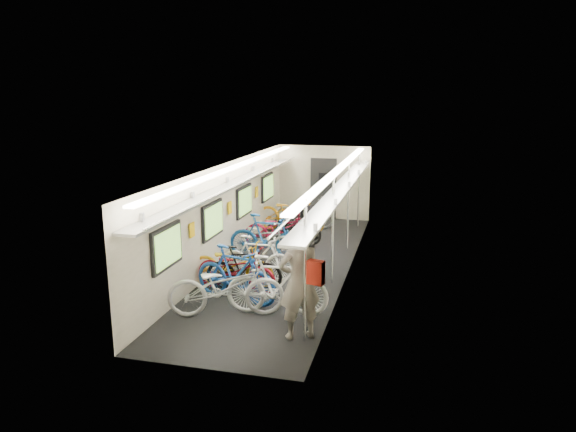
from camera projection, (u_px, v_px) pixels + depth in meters
The scene contains 17 objects.
train_car_shell at pixel (279, 191), 12.70m from camera, with size 10.00×10.00×10.00m.
bicycle_0 at pixel (226, 287), 9.32m from camera, with size 0.74×2.12×1.11m, color silver.
bicycle_1 at pixel (235, 274), 9.98m from camera, with size 0.53×1.86×1.12m, color #1C4EAA.
bicycle_2 at pixel (236, 269), 10.54m from camera, with size 0.62×1.78×0.94m, color maroon.
bicycle_3 at pixel (244, 268), 10.58m from camera, with size 0.45×1.59×0.96m, color black.
bicycle_4 at pixel (233, 264), 10.81m from camera, with size 0.64×1.84×0.97m, color #CC9213.
bicycle_5 at pixel (257, 258), 11.16m from camera, with size 0.47×1.67×1.00m, color white.
bicycle_6 at pixel (263, 238), 12.74m from camera, with size 0.67×1.92×1.01m, color #ABA9AE.
bicycle_7 at pixel (267, 237), 12.55m from camera, with size 0.54×1.92×1.15m, color navy.
bicycle_8 at pixel (280, 229), 13.65m from camera, with size 0.66×1.90×1.00m, color maroon.
bicycle_9 at pixel (298, 226), 14.13m from camera, with size 0.44×1.54×0.93m, color black.
bicycle_10 at pixel (291, 213), 15.22m from camera, with size 0.74×2.13×1.12m, color orange.
bicycle_11 at pixel (277, 285), 9.35m from camera, with size 0.54×1.90×1.14m, color white.
bicycle_12 at pixel (304, 212), 15.72m from camera, with size 0.63×1.82×0.96m, color slate.
passenger_near at pixel (299, 282), 8.36m from camera, with size 0.71×0.47×1.95m, color gray.
passenger_mid at pixel (306, 239), 11.55m from camera, with size 0.78×0.61×1.60m, color black.
backpack at pixel (316, 272), 7.92m from camera, with size 0.26×0.14×0.38m, color #AF1E11.
Camera 1 is at (2.85, -11.38, 3.92)m, focal length 32.00 mm.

